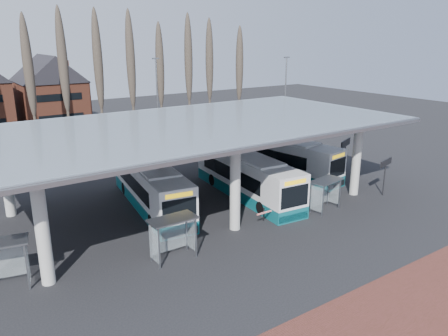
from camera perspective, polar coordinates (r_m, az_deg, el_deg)
ground at (r=27.85m, az=4.47°, el=-9.67°), size 140.00×140.00×0.00m
station_canopy at (r=32.26m, az=-4.24°, el=4.74°), size 32.00×16.00×6.34m
poplar_row at (r=54.77m, az=-17.93°, el=12.18°), size 45.10×1.10×14.50m
lamp_post_b at (r=50.78m, az=-8.68°, el=8.58°), size 0.80×0.16×10.17m
lamp_post_c at (r=53.64m, az=7.99°, el=9.03°), size 0.80×0.16×10.17m
bus_1 at (r=33.36m, az=-9.55°, el=-2.31°), size 4.37×12.54×3.42m
bus_2 at (r=35.18m, az=2.91°, el=-1.07°), size 3.74×12.55×3.44m
bus_3 at (r=41.17m, az=7.30°, el=1.45°), size 4.56×12.56×3.42m
shelter_1 at (r=25.33m, az=-6.83°, el=-7.88°), size 2.76×1.40×2.55m
shelter_2 at (r=32.95m, az=13.00°, el=-2.53°), size 2.74×1.68×2.38m
info_sign_0 at (r=37.19m, az=20.37°, el=0.34°), size 2.00×0.61×3.02m
info_sign_1 at (r=40.99m, az=15.57°, el=2.79°), size 2.20×1.04×3.48m
barrier at (r=30.43m, az=5.63°, el=-5.77°), size 1.95×0.54×0.97m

